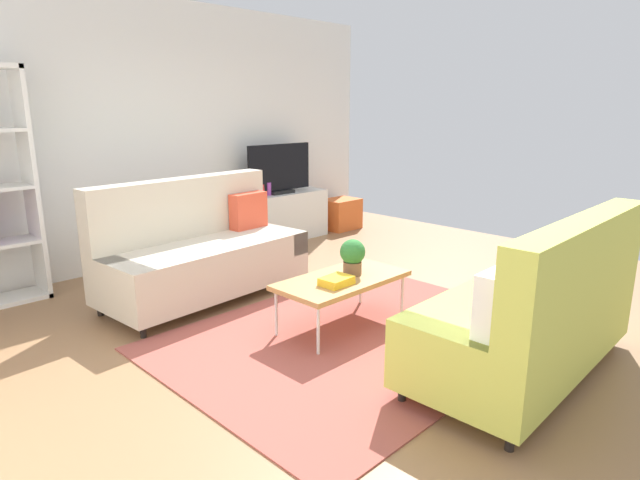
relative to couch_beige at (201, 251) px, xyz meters
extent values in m
plane|color=#936B47|center=(0.42, -1.33, -0.44)|extent=(7.68, 7.68, 0.00)
cube|color=white|center=(0.42, 1.47, 1.01)|extent=(6.40, 0.12, 2.90)
cube|color=#9E4C42|center=(0.34, -1.62, -0.44)|extent=(2.90, 2.20, 0.01)
cube|color=beige|center=(-0.01, -0.07, -0.12)|extent=(1.95, 0.97, 0.44)
cube|color=beige|center=(-0.03, 0.25, 0.38)|extent=(1.91, 0.33, 0.56)
cube|color=beige|center=(0.84, -0.01, -0.01)|extent=(0.26, 0.85, 0.22)
cube|color=beige|center=(-0.86, -0.13, -0.01)|extent=(0.26, 0.85, 0.22)
cylinder|color=black|center=(0.88, -0.35, -0.39)|extent=(0.05, 0.05, 0.10)
cylinder|color=black|center=(-0.85, -0.47, -0.39)|extent=(0.05, 0.05, 0.10)
cylinder|color=black|center=(0.84, 0.33, -0.39)|extent=(0.05, 0.05, 0.10)
cylinder|color=black|center=(-0.90, 0.21, -0.39)|extent=(0.05, 0.05, 0.10)
cube|color=#D84C33|center=(0.65, 0.11, 0.28)|extent=(0.41, 0.17, 0.36)
cube|color=#C1CC51|center=(0.69, -2.77, -0.12)|extent=(1.92, 0.88, 0.44)
cube|color=#C1CC51|center=(0.70, -3.09, 0.38)|extent=(1.90, 0.24, 0.56)
cube|color=#C1CC51|center=(-0.16, -2.79, -0.01)|extent=(0.22, 0.84, 0.22)
cube|color=#C1CC51|center=(1.54, -2.75, -0.01)|extent=(0.22, 0.84, 0.22)
cylinder|color=black|center=(-0.19, -2.45, -0.39)|extent=(0.05, 0.05, 0.10)
cylinder|color=black|center=(1.55, -2.41, -0.39)|extent=(0.05, 0.05, 0.10)
cylinder|color=black|center=(-0.17, -3.13, -0.39)|extent=(0.05, 0.05, 0.10)
cylinder|color=black|center=(1.57, -3.09, -0.39)|extent=(0.05, 0.05, 0.10)
cube|color=white|center=(0.02, -2.93, 0.28)|extent=(0.40, 0.15, 0.36)
cube|color=#B7844C|center=(0.39, -1.42, -0.04)|extent=(1.10, 0.56, 0.04)
cylinder|color=silver|center=(-0.11, -1.19, -0.25)|extent=(0.02, 0.02, 0.38)
cylinder|color=silver|center=(0.89, -1.19, -0.25)|extent=(0.02, 0.02, 0.38)
cylinder|color=silver|center=(-0.11, -1.65, -0.25)|extent=(0.02, 0.02, 0.38)
cylinder|color=silver|center=(0.89, -1.65, -0.25)|extent=(0.02, 0.02, 0.38)
cube|color=silver|center=(1.93, 1.13, -0.12)|extent=(1.40, 0.44, 0.64)
cube|color=black|center=(1.93, 1.11, 0.22)|extent=(0.36, 0.20, 0.04)
cube|color=black|center=(1.93, 1.11, 0.54)|extent=(1.00, 0.05, 0.60)
cube|color=white|center=(-1.04, 1.15, 0.61)|extent=(0.04, 0.36, 2.10)
cube|color=orange|center=(3.03, 1.03, -0.22)|extent=(0.52, 0.40, 0.44)
cylinder|color=brown|center=(0.51, -1.42, 0.03)|extent=(0.15, 0.15, 0.11)
sphere|color=#2D7233|center=(0.51, -1.42, 0.17)|extent=(0.21, 0.21, 0.21)
cube|color=gold|center=(0.23, -1.51, 0.00)|extent=(0.24, 0.18, 0.03)
cube|color=gold|center=(0.23, -1.51, 0.03)|extent=(0.25, 0.19, 0.03)
cylinder|color=silver|center=(1.35, 1.18, 0.26)|extent=(0.10, 0.10, 0.12)
cylinder|color=#262626|center=(1.51, 1.09, 0.31)|extent=(0.05, 0.05, 0.21)
cylinder|color=red|center=(1.61, 1.09, 0.27)|extent=(0.06, 0.06, 0.15)
cylinder|color=purple|center=(1.72, 1.09, 0.28)|extent=(0.06, 0.06, 0.17)
camera|label=1|loc=(-2.58, -4.14, 1.30)|focal=29.77mm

